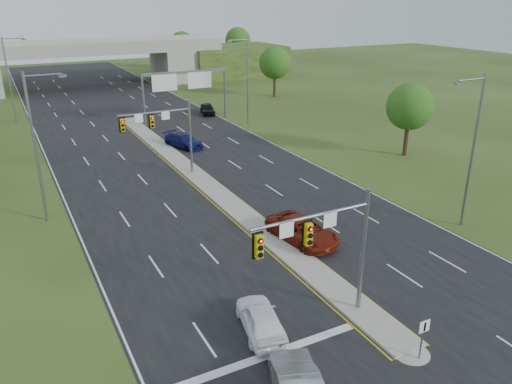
{
  "coord_description": "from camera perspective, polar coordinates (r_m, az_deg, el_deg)",
  "views": [
    {
      "loc": [
        -15.36,
        -17.56,
        15.78
      ],
      "look_at": [
        -0.39,
        11.13,
        3.0
      ],
      "focal_mm": 35.0,
      "sensor_mm": 36.0,
      "label": 1
    }
  ],
  "objects": [
    {
      "name": "car_far_c",
      "position": [
        72.09,
        -5.57,
        9.44
      ],
      "size": [
        2.83,
        4.71,
        1.5
      ],
      "primitive_type": "imported",
      "rotation": [
        0.0,
        0.0,
        -0.26
      ],
      "color": "black",
      "rests_on": "road"
    },
    {
      "name": "car_white",
      "position": [
        25.62,
        0.56,
        -14.27
      ],
      "size": [
        2.73,
        4.77,
        1.53
      ],
      "primitive_type": "imported",
      "rotation": [
        0.0,
        0.0,
        2.92
      ],
      "color": "white",
      "rests_on": "road"
    },
    {
      "name": "tree_r_mid",
      "position": [
        84.15,
        2.17,
        14.53
      ],
      "size": [
        5.2,
        5.2,
        8.12
      ],
      "color": "#382316",
      "rests_on": "ground"
    },
    {
      "name": "keep_right_sign",
      "position": [
        24.69,
        18.56,
        -15.05
      ],
      "size": [
        0.6,
        0.13,
        2.2
      ],
      "color": "slate",
      "rests_on": "ground"
    },
    {
      "name": "median",
      "position": [
        46.12,
        -6.42,
        1.54
      ],
      "size": [
        2.0,
        54.0,
        0.16
      ],
      "primitive_type": "cube",
      "color": "gray",
      "rests_on": "road"
    },
    {
      "name": "lightpole_r_near",
      "position": [
        37.74,
        23.45,
        4.89
      ],
      "size": [
        2.85,
        0.25,
        11.0
      ],
      "color": "slate",
      "rests_on": "ground"
    },
    {
      "name": "lightpole_l_far",
      "position": [
        73.23,
        -26.29,
        11.8
      ],
      "size": [
        2.85,
        0.25,
        11.0
      ],
      "color": "slate",
      "rests_on": "ground"
    },
    {
      "name": "lane_markings",
      "position": [
        51.24,
        -9.48,
        3.34
      ],
      "size": [
        23.72,
        160.0,
        0.01
      ],
      "color": "gold",
      "rests_on": "road"
    },
    {
      "name": "tree_r_near",
      "position": [
        54.03,
        17.16,
        9.29
      ],
      "size": [
        4.8,
        4.8,
        7.6
      ],
      "color": "#382316",
      "rests_on": "ground"
    },
    {
      "name": "median_nose",
      "position": [
        25.81,
        17.31,
        -17.03
      ],
      "size": [
        2.0,
        2.0,
        0.16
      ],
      "primitive_type": "cone",
      "color": "gray",
      "rests_on": "road"
    },
    {
      "name": "car_far_a",
      "position": [
        34.34,
        5.31,
        -4.38
      ],
      "size": [
        3.38,
        6.06,
        1.6
      ],
      "primitive_type": "imported",
      "rotation": [
        0.0,
        0.0,
        0.13
      ],
      "color": "#67180A",
      "rests_on": "road"
    },
    {
      "name": "overpass",
      "position": [
        99.52,
        -19.01,
        13.37
      ],
      "size": [
        80.0,
        14.0,
        8.1
      ],
      "color": "gray",
      "rests_on": "ground"
    },
    {
      "name": "lightpole_r_far",
      "position": [
        65.03,
        -1.12,
        12.99
      ],
      "size": [
        2.85,
        0.25,
        11.0
      ],
      "color": "slate",
      "rests_on": "ground"
    },
    {
      "name": "tree_back_d",
      "position": [
        124.07,
        -2.09,
        16.94
      ],
      "size": [
        6.0,
        6.0,
        8.85
      ],
      "color": "#382316",
      "rests_on": "ground"
    },
    {
      "name": "signal_mast_near",
      "position": [
        24.49,
        8.3,
        -5.54
      ],
      "size": [
        6.62,
        0.6,
        7.0
      ],
      "color": "slate",
      "rests_on": "ground"
    },
    {
      "name": "road",
      "position": [
        56.99,
        -10.87,
        5.09
      ],
      "size": [
        24.0,
        160.0,
        0.02
      ],
      "primitive_type": "cube",
      "color": "black",
      "rests_on": "ground"
    },
    {
      "name": "lightpole_l_mid",
      "position": [
        38.84,
        -23.71,
        5.29
      ],
      "size": [
        2.85,
        0.25,
        11.0
      ],
      "color": "slate",
      "rests_on": "ground"
    },
    {
      "name": "tree_back_c",
      "position": [
        118.75,
        -8.45,
        16.37
      ],
      "size": [
        5.6,
        5.6,
        8.32
      ],
      "color": "#382316",
      "rests_on": "ground"
    },
    {
      "name": "ground",
      "position": [
        28.17,
        11.54,
        -13.02
      ],
      "size": [
        240.0,
        240.0,
        0.0
      ],
      "primitive_type": "plane",
      "color": "#2C3F16",
      "rests_on": "ground"
    },
    {
      "name": "car_far_b",
      "position": [
        56.21,
        -8.27,
        5.82
      ],
      "size": [
        3.78,
        5.47,
        1.47
      ],
      "primitive_type": "imported",
      "rotation": [
        0.0,
        0.0,
        0.38
      ],
      "color": "#0C104C",
      "rests_on": "road"
    },
    {
      "name": "sign_gantry",
      "position": [
        67.09,
        -8.22,
        12.3
      ],
      "size": [
        11.58,
        0.44,
        6.67
      ],
      "color": "slate",
      "rests_on": "ground"
    },
    {
      "name": "signal_mast_far",
      "position": [
        45.81,
        -10.2,
        7.25
      ],
      "size": [
        6.62,
        0.6,
        7.0
      ],
      "color": "slate",
      "rests_on": "ground"
    }
  ]
}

